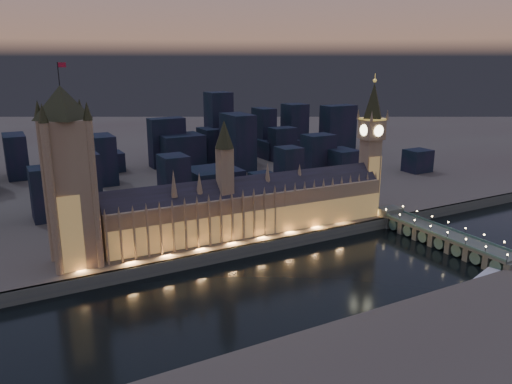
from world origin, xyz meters
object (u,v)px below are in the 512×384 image
elizabeth_tower (371,137)px  westminster_bridge (439,237)px  victoria_tower (68,169)px  river_boat (486,280)px  palace_of_westminster (251,206)px

elizabeth_tower → westminster_bridge: size_ratio=0.93×
victoria_tower → river_boat: (203.12, -119.92, -62.88)m
river_boat → victoria_tower: bearing=149.4°
westminster_bridge → river_boat: westminster_bridge is taller
elizabeth_tower → westminster_bridge: elizabeth_tower is taller
westminster_bridge → river_boat: bearing=-112.3°
westminster_bridge → palace_of_westminster: bearing=149.5°
elizabeth_tower → river_boat: size_ratio=2.10×
palace_of_westminster → victoria_tower: victoria_tower is taller
elizabeth_tower → westminster_bridge: (7.46, -65.37, -60.35)m
victoria_tower → river_boat: bearing=-30.6°
palace_of_westminster → victoria_tower: (-114.85, 0.17, 38.07)m
palace_of_westminster → westminster_bridge: size_ratio=1.79×
elizabeth_tower → river_boat: bearing=-97.1°
elizabeth_tower → river_boat: (-14.88, -119.92, -64.79)m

